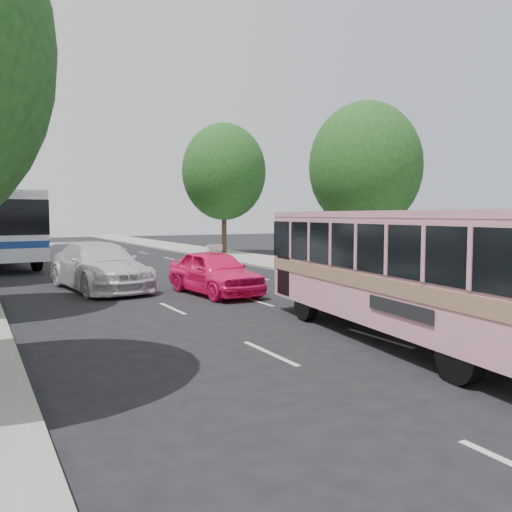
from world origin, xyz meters
TOP-DOWN VIEW (x-y plane):
  - ground at (0.00, 0.00)m, footprint 120.00×120.00m
  - sidewalk_right at (8.50, 20.00)m, footprint 4.00×90.00m
  - tree_right_near at (8.78, 7.94)m, footprint 5.10×5.10m
  - tree_right_far at (9.08, 23.94)m, footprint 6.00×6.00m
  - pink_bus at (1.30, -2.29)m, footprint 3.48×9.40m
  - pink_taxi at (0.42, 6.13)m, footprint 2.26×4.81m
  - white_pickup at (-2.94, 9.30)m, footprint 3.24×6.38m
  - taxi_roof_sign at (0.42, 6.13)m, footprint 0.56×0.23m

SIDE VIEW (x-z plane):
  - ground at x=0.00m, z-range 0.00..0.00m
  - sidewalk_right at x=8.50m, z-range 0.00..0.12m
  - pink_taxi at x=0.42m, z-range 0.00..1.59m
  - white_pickup at x=-2.94m, z-range 0.00..1.77m
  - taxi_roof_sign at x=0.42m, z-range 1.59..1.77m
  - pink_bus at x=1.30m, z-range 0.36..3.29m
  - tree_right_near at x=8.78m, z-range 1.23..9.18m
  - tree_right_far at x=9.08m, z-range 1.45..10.80m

